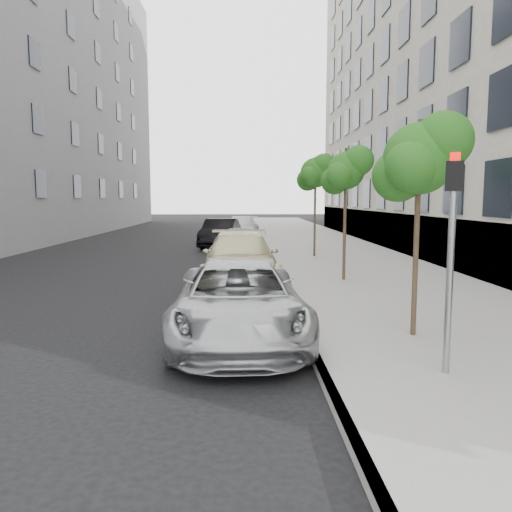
{
  "coord_description": "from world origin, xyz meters",
  "views": [
    {
      "loc": [
        -0.03,
        -7.64,
        2.71
      ],
      "look_at": [
        0.26,
        2.81,
        1.5
      ],
      "focal_mm": 35.0,
      "sensor_mm": 36.0,
      "label": 1
    }
  ],
  "objects_px": {
    "suv": "(240,259)",
    "sedan_rear": "(241,228)",
    "signal_pole": "(452,238)",
    "sedan_blue": "(241,242)",
    "minivan": "(238,302)",
    "sedan_black": "(220,233)",
    "tree_mid": "(347,171)",
    "tree_far": "(316,173)",
    "tree_near": "(421,159)"
  },
  "relations": [
    {
      "from": "tree_near",
      "to": "tree_far",
      "type": "xyz_separation_m",
      "value": [
        -0.0,
        13.0,
        0.41
      ]
    },
    {
      "from": "minivan",
      "to": "sedan_black",
      "type": "height_order",
      "value": "sedan_black"
    },
    {
      "from": "minivan",
      "to": "sedan_blue",
      "type": "bearing_deg",
      "value": 88.34
    },
    {
      "from": "tree_near",
      "to": "minivan",
      "type": "distance_m",
      "value": 4.3
    },
    {
      "from": "suv",
      "to": "tree_mid",
      "type": "bearing_deg",
      "value": 1.36
    },
    {
      "from": "suv",
      "to": "sedan_black",
      "type": "bearing_deg",
      "value": 94.24
    },
    {
      "from": "tree_mid",
      "to": "sedan_black",
      "type": "xyz_separation_m",
      "value": [
        -4.47,
        12.02,
        -2.77
      ]
    },
    {
      "from": "tree_far",
      "to": "minivan",
      "type": "bearing_deg",
      "value": -104.68
    },
    {
      "from": "signal_pole",
      "to": "minivan",
      "type": "height_order",
      "value": "signal_pole"
    },
    {
      "from": "sedan_black",
      "to": "tree_far",
      "type": "bearing_deg",
      "value": -43.82
    },
    {
      "from": "tree_far",
      "to": "sedan_rear",
      "type": "distance_m",
      "value": 12.04
    },
    {
      "from": "tree_far",
      "to": "suv",
      "type": "distance_m",
      "value": 8.02
    },
    {
      "from": "tree_far",
      "to": "signal_pole",
      "type": "xyz_separation_m",
      "value": [
        -0.25,
        -15.07,
        -1.69
      ]
    },
    {
      "from": "tree_near",
      "to": "tree_far",
      "type": "height_order",
      "value": "tree_far"
    },
    {
      "from": "sedan_black",
      "to": "sedan_rear",
      "type": "relative_size",
      "value": 0.92
    },
    {
      "from": "tree_mid",
      "to": "minivan",
      "type": "xyz_separation_m",
      "value": [
        -3.34,
        -6.24,
        -2.82
      ]
    },
    {
      "from": "signal_pole",
      "to": "sedan_blue",
      "type": "distance_m",
      "value": 15.8
    },
    {
      "from": "sedan_blue",
      "to": "sedan_rear",
      "type": "relative_size",
      "value": 0.82
    },
    {
      "from": "signal_pole",
      "to": "sedan_rear",
      "type": "distance_m",
      "value": 26.45
    },
    {
      "from": "tree_far",
      "to": "tree_near",
      "type": "bearing_deg",
      "value": -90.0
    },
    {
      "from": "suv",
      "to": "sedan_blue",
      "type": "xyz_separation_m",
      "value": [
        0.0,
        7.01,
        -0.09
      ]
    },
    {
      "from": "sedan_rear",
      "to": "tree_mid",
      "type": "bearing_deg",
      "value": -72.92
    },
    {
      "from": "tree_mid",
      "to": "tree_far",
      "type": "bearing_deg",
      "value": 90.0
    },
    {
      "from": "minivan",
      "to": "sedan_black",
      "type": "distance_m",
      "value": 18.29
    },
    {
      "from": "tree_far",
      "to": "sedan_rear",
      "type": "bearing_deg",
      "value": 106.61
    },
    {
      "from": "tree_mid",
      "to": "minivan",
      "type": "height_order",
      "value": "tree_mid"
    },
    {
      "from": "tree_near",
      "to": "suv",
      "type": "height_order",
      "value": "tree_near"
    },
    {
      "from": "tree_mid",
      "to": "sedan_black",
      "type": "relative_size",
      "value": 0.87
    },
    {
      "from": "tree_mid",
      "to": "sedan_blue",
      "type": "xyz_separation_m",
      "value": [
        -3.33,
        6.86,
        -2.83
      ]
    },
    {
      "from": "suv",
      "to": "sedan_black",
      "type": "distance_m",
      "value": 12.22
    },
    {
      "from": "tree_far",
      "to": "signal_pole",
      "type": "bearing_deg",
      "value": -90.95
    },
    {
      "from": "sedan_black",
      "to": "minivan",
      "type": "bearing_deg",
      "value": -79.28
    },
    {
      "from": "tree_far",
      "to": "sedan_blue",
      "type": "height_order",
      "value": "tree_far"
    },
    {
      "from": "tree_mid",
      "to": "signal_pole",
      "type": "relative_size",
      "value": 1.31
    },
    {
      "from": "tree_far",
      "to": "sedan_black",
      "type": "relative_size",
      "value": 0.94
    },
    {
      "from": "signal_pole",
      "to": "suv",
      "type": "xyz_separation_m",
      "value": [
        -3.08,
        8.43,
        -1.32
      ]
    },
    {
      "from": "tree_near",
      "to": "suv",
      "type": "xyz_separation_m",
      "value": [
        -3.33,
        6.35,
        -2.61
      ]
    },
    {
      "from": "suv",
      "to": "sedan_blue",
      "type": "bearing_deg",
      "value": 88.86
    },
    {
      "from": "suv",
      "to": "sedan_black",
      "type": "relative_size",
      "value": 1.17
    },
    {
      "from": "tree_far",
      "to": "suv",
      "type": "xyz_separation_m",
      "value": [
        -3.33,
        -6.65,
        -3.02
      ]
    },
    {
      "from": "tree_mid",
      "to": "suv",
      "type": "bearing_deg",
      "value": -177.49
    },
    {
      "from": "minivan",
      "to": "sedan_rear",
      "type": "relative_size",
      "value": 1.01
    },
    {
      "from": "tree_mid",
      "to": "signal_pole",
      "type": "distance_m",
      "value": 8.7
    },
    {
      "from": "suv",
      "to": "sedan_blue",
      "type": "height_order",
      "value": "suv"
    },
    {
      "from": "tree_far",
      "to": "sedan_blue",
      "type": "bearing_deg",
      "value": 173.79
    },
    {
      "from": "tree_mid",
      "to": "signal_pole",
      "type": "xyz_separation_m",
      "value": [
        -0.25,
        -8.57,
        -1.42
      ]
    },
    {
      "from": "sedan_blue",
      "to": "sedan_black",
      "type": "height_order",
      "value": "sedan_black"
    },
    {
      "from": "suv",
      "to": "sedan_rear",
      "type": "bearing_deg",
      "value": 88.86
    },
    {
      "from": "tree_near",
      "to": "signal_pole",
      "type": "xyz_separation_m",
      "value": [
        -0.25,
        -2.07,
        -1.29
      ]
    },
    {
      "from": "suv",
      "to": "sedan_rear",
      "type": "relative_size",
      "value": 1.08
    }
  ]
}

